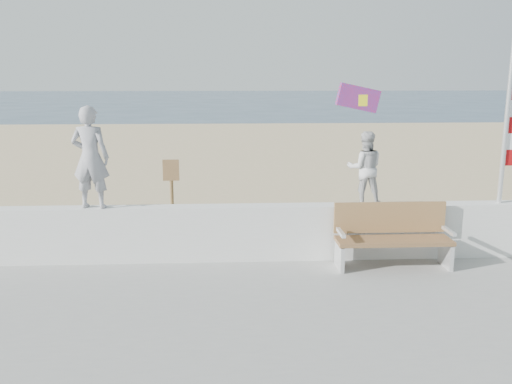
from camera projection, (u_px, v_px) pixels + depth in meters
ground at (248, 322)px, 7.06m from camera, size 220.00×220.00×0.00m
sand at (236, 184)px, 15.84m from camera, size 90.00×40.00×0.08m
seawall at (243, 232)px, 8.88m from camera, size 30.00×0.35×0.90m
adult at (90, 157)px, 8.50m from camera, size 0.64×0.46×1.62m
child at (365, 168)px, 8.76m from camera, size 0.62×0.50×1.20m
bench at (392, 235)px, 8.54m from camera, size 1.80×0.57×1.00m
parafoil_kite at (359, 98)px, 11.43m from camera, size 0.94×0.26×0.64m
sign at (172, 189)px, 10.73m from camera, size 0.32×0.07×1.46m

